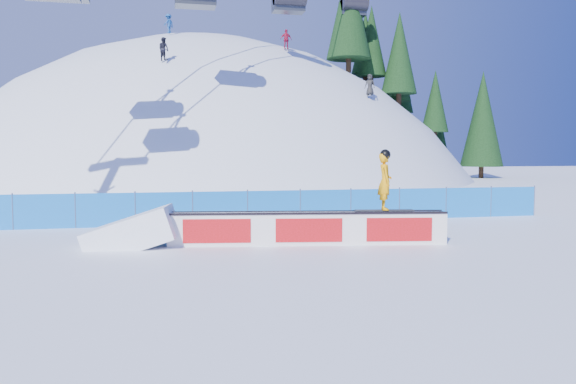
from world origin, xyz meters
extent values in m
plane|color=white|center=(0.00, 0.00, 0.00)|extent=(160.00, 160.00, 0.00)
sphere|color=silver|center=(0.00, 42.00, -18.00)|extent=(64.00, 64.00, 64.00)
cylinder|color=black|center=(14.72, 39.57, 10.91)|extent=(0.50, 0.50, 1.40)
cone|color=black|center=(14.72, 39.57, 16.24)|extent=(4.16, 4.16, 9.46)
cylinder|color=black|center=(14.88, 39.48, 10.81)|extent=(0.50, 0.50, 1.40)
cone|color=black|center=(14.88, 39.48, 15.55)|extent=(3.64, 3.64, 8.28)
cylinder|color=black|center=(17.16, 45.62, 9.37)|extent=(0.50, 0.50, 1.40)
cone|color=black|center=(17.16, 45.62, 13.60)|extent=(3.20, 3.20, 7.26)
cylinder|color=black|center=(19.26, 40.53, 8.11)|extent=(0.50, 0.50, 1.40)
cone|color=black|center=(19.26, 40.53, 13.22)|extent=(3.97, 3.97, 9.03)
cylinder|color=black|center=(21.76, 37.74, 5.67)|extent=(0.50, 0.50, 1.40)
cone|color=black|center=(21.76, 37.74, 10.91)|extent=(4.08, 4.08, 9.27)
cylinder|color=black|center=(21.62, 42.12, 6.19)|extent=(0.50, 0.50, 1.40)
cone|color=black|center=(21.62, 42.12, 11.75)|extent=(4.37, 4.37, 9.93)
cylinder|color=black|center=(23.45, 41.30, 4.36)|extent=(0.50, 0.50, 1.40)
cone|color=black|center=(23.45, 41.30, 9.87)|extent=(4.32, 4.32, 9.83)
cylinder|color=black|center=(25.13, 42.00, 2.41)|extent=(0.50, 0.50, 1.40)
cone|color=black|center=(25.13, 42.00, 6.99)|extent=(3.51, 3.51, 7.97)
cylinder|color=black|center=(28.16, 45.84, 0.60)|extent=(0.50, 0.50, 1.40)
cone|color=black|center=(28.16, 45.84, 4.63)|extent=(3.02, 3.02, 6.86)
cylinder|color=black|center=(30.00, 42.89, 0.60)|extent=(0.50, 0.50, 1.40)
cone|color=black|center=(30.00, 42.89, 5.72)|extent=(3.98, 3.98, 9.05)
cube|color=blue|center=(0.00, 4.50, 0.60)|extent=(22.00, 0.03, 1.20)
cylinder|color=#3A4668|center=(-9.00, 4.50, 0.65)|extent=(0.05, 0.05, 1.30)
cylinder|color=#3A4668|center=(-7.00, 4.50, 0.65)|extent=(0.05, 0.05, 1.30)
cylinder|color=#3A4668|center=(-5.00, 4.50, 0.65)|extent=(0.05, 0.05, 1.30)
cylinder|color=#3A4668|center=(-3.00, 4.50, 0.65)|extent=(0.05, 0.05, 1.30)
cylinder|color=#3A4668|center=(-1.00, 4.50, 0.65)|extent=(0.05, 0.05, 1.30)
cylinder|color=#3A4668|center=(1.00, 4.50, 0.65)|extent=(0.05, 0.05, 1.30)
cylinder|color=#3A4668|center=(3.00, 4.50, 0.65)|extent=(0.05, 0.05, 1.30)
cylinder|color=#3A4668|center=(5.00, 4.50, 0.65)|extent=(0.05, 0.05, 1.30)
cylinder|color=#3A4668|center=(7.00, 4.50, 0.65)|extent=(0.05, 0.05, 1.30)
cylinder|color=#3A4668|center=(9.00, 4.50, 0.65)|extent=(0.05, 0.05, 1.30)
cylinder|color=#3A4668|center=(11.00, 4.50, 0.65)|extent=(0.05, 0.05, 1.30)
cylinder|color=black|center=(13.75, 35.15, 16.64)|extent=(2.40, 1.50, 1.50)
cube|color=white|center=(-0.03, -0.62, 0.44)|extent=(7.85, 1.73, 0.89)
cube|color=#8F929C|center=(-0.03, -0.62, 0.91)|extent=(7.78, 1.74, 0.04)
cube|color=black|center=(-0.07, -0.88, 0.92)|extent=(7.78, 1.27, 0.06)
cube|color=black|center=(0.01, -0.37, 0.92)|extent=(7.78, 1.27, 0.06)
cube|color=red|center=(-0.07, -0.88, 0.44)|extent=(7.39, 1.20, 0.66)
cube|color=red|center=(0.01, -0.37, 0.44)|extent=(7.39, 1.20, 0.66)
cube|color=black|center=(2.13, -0.97, 0.96)|extent=(1.71, 0.57, 0.03)
imported|color=#F7A208|center=(2.13, -0.97, 1.79)|extent=(0.50, 0.66, 1.63)
sphere|color=black|center=(2.13, -0.97, 2.55)|extent=(0.30, 0.30, 0.30)
imported|color=black|center=(-3.86, 25.47, 9.95)|extent=(1.00, 1.02, 1.65)
imported|color=#A01637|center=(6.16, 30.52, 12.05)|extent=(0.97, 0.41, 1.65)
imported|color=#17498D|center=(-3.37, 34.70, 13.80)|extent=(1.18, 1.20, 1.65)
imported|color=#242424|center=(11.97, 26.21, 7.95)|extent=(0.96, 0.91, 1.65)
camera|label=1|loc=(-4.02, -15.90, 2.60)|focal=35.00mm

